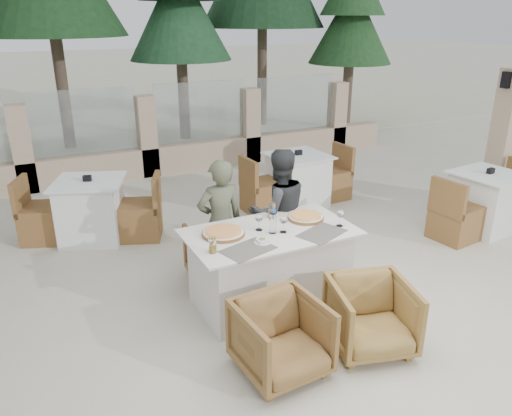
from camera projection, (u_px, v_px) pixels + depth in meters
name	position (u px, v px, depth m)	size (l,w,h in m)	color
ground	(282.00, 305.00, 4.93)	(80.00, 80.00, 0.00)	beige
sand_patch	(75.00, 100.00, 16.58)	(30.00, 16.00, 0.01)	beige
perimeter_wall_far	(147.00, 131.00, 8.64)	(10.00, 0.34, 1.60)	tan
lantern_pillar	(504.00, 140.00, 7.16)	(0.34, 0.34, 2.00)	tan
pine_centre	(180.00, 23.00, 10.65)	(2.20, 2.20, 5.00)	#204B29
pine_far_right	(351.00, 34.00, 11.83)	(1.98, 1.98, 4.50)	#214A22
dining_table	(270.00, 267.00, 4.86)	(1.60, 0.90, 0.77)	silver
placemat_near_left	(248.00, 250.00, 4.34)	(0.45, 0.30, 0.00)	#605B52
placemat_near_right	(322.00, 233.00, 4.67)	(0.45, 0.30, 0.00)	#5E5951
pizza_left	(223.00, 232.00, 4.62)	(0.40, 0.40, 0.05)	#C7471B
pizza_right	(306.00, 217.00, 4.98)	(0.36, 0.36, 0.05)	orange
water_bottle	(273.00, 221.00, 4.64)	(0.07, 0.07, 0.23)	#AEC9E5
wine_glass_centre	(259.00, 221.00, 4.70)	(0.08, 0.08, 0.18)	white
wine_glass_near	(283.00, 223.00, 4.66)	(0.08, 0.08, 0.18)	white
wine_glass_corner	(340.00, 217.00, 4.80)	(0.08, 0.08, 0.18)	white
beer_glass_left	(213.00, 245.00, 4.27)	(0.07, 0.07, 0.13)	gold
beer_glass_right	(272.00, 210.00, 5.01)	(0.08, 0.08, 0.15)	gold
olive_dish	(262.00, 240.00, 4.47)	(0.11, 0.11, 0.04)	silver
armchair_far_left	(222.00, 254.00, 5.29)	(0.66, 0.68, 0.62)	brown
armchair_far_right	(275.00, 242.00, 5.61)	(0.63, 0.65, 0.59)	olive
armchair_near_left	(281.00, 338.00, 3.92)	(0.65, 0.67, 0.61)	brown
armchair_near_right	(371.00, 316.00, 4.21)	(0.65, 0.67, 0.61)	olive
diner_left	(220.00, 222.00, 5.16)	(0.49, 0.32, 1.35)	#51563F
diner_right	(279.00, 212.00, 5.37)	(0.68, 0.53, 1.39)	#333538
bg_table_a	(91.00, 210.00, 6.27)	(1.64, 0.82, 0.77)	white
bg_table_b	(298.00, 180.00, 7.41)	(1.64, 0.82, 0.77)	white
bg_table_c	(485.00, 201.00, 6.56)	(1.64, 0.82, 0.77)	silver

